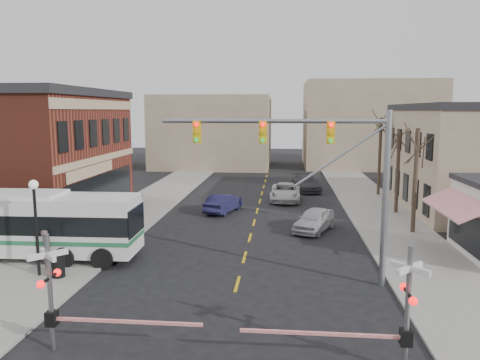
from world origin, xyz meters
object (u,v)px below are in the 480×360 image
object	(u,v)px
rr_crossing_east	(393,310)
street_lamp	(35,208)
trash_bin	(58,267)
car_c	(285,192)
transit_bus	(14,223)
rr_crossing_west	(63,294)
pedestrian_near	(46,249)
car_b	(224,203)
car_a	(314,220)
pedestrian_far	(64,226)
traffic_signal_mast	(323,160)
car_d	(306,183)

from	to	relation	value
rr_crossing_east	street_lamp	distance (m)	16.52
street_lamp	trash_bin	world-z (taller)	street_lamp
trash_bin	car_c	distance (m)	23.33
rr_crossing_east	street_lamp	bearing A→B (deg)	155.85
rr_crossing_east	car_c	size ratio (longest dim) A/B	1.01
transit_bus	rr_crossing_west	xyz separation A→B (m)	(7.24, -9.20, 0.02)
transit_bus	pedestrian_near	xyz separation A→B (m)	(2.64, -1.61, -0.86)
street_lamp	car_b	xyz separation A→B (m)	(6.95, 15.36, -2.68)
car_c	pedestrian_near	distance (m)	22.85
rr_crossing_east	car_c	xyz separation A→B (m)	(-3.20, 27.29, -1.20)
car_a	rr_crossing_west	bearing A→B (deg)	-95.94
car_a	pedestrian_far	size ratio (longest dim) A/B	2.99
traffic_signal_mast	street_lamp	distance (m)	13.61
car_a	car_d	world-z (taller)	car_d
transit_bus	trash_bin	world-z (taller)	transit_bus
rr_crossing_west	traffic_signal_mast	bearing A→B (deg)	37.94
car_d	rr_crossing_west	bearing A→B (deg)	-119.34
rr_crossing_east	rr_crossing_west	bearing A→B (deg)	178.68
car_b	pedestrian_near	world-z (taller)	pedestrian_near
car_d	transit_bus	bearing A→B (deg)	-138.84
traffic_signal_mast	street_lamp	xyz separation A→B (m)	(-13.40, -0.50, -2.34)
car_a	pedestrian_far	world-z (taller)	pedestrian_far
rr_crossing_west	pedestrian_near	world-z (taller)	rr_crossing_west
rr_crossing_east	car_b	size ratio (longest dim) A/B	1.26
car_b	rr_crossing_east	bearing A→B (deg)	126.94
rr_crossing_west	rr_crossing_east	distance (m)	10.58
transit_bus	car_a	world-z (taller)	transit_bus
transit_bus	trash_bin	distance (m)	4.97
car_b	pedestrian_far	bearing A→B (deg)	62.25
rr_crossing_west	car_b	xyz separation A→B (m)	(2.51, 21.85, -1.24)
transit_bus	car_d	bearing A→B (deg)	54.27
pedestrian_near	rr_crossing_east	bearing A→B (deg)	-142.12
street_lamp	pedestrian_near	bearing A→B (deg)	98.66
traffic_signal_mast	pedestrian_near	distance (m)	14.36
trash_bin	car_a	size ratio (longest dim) A/B	0.21
car_c	pedestrian_near	world-z (taller)	pedestrian_near
trash_bin	car_a	distance (m)	16.33
rr_crossing_west	car_b	bearing A→B (deg)	83.44
rr_crossing_east	trash_bin	bearing A→B (deg)	154.73
rr_crossing_west	pedestrian_far	size ratio (longest dim) A/B	3.75
car_b	pedestrian_near	distance (m)	15.93
rr_crossing_east	trash_bin	xyz separation A→B (m)	(-13.98, 6.60, -1.38)
traffic_signal_mast	rr_crossing_west	xyz separation A→B (m)	(-8.97, -6.99, -3.78)
car_b	pedestrian_far	distance (m)	12.53
rr_crossing_west	street_lamp	xyz separation A→B (m)	(-4.43, 6.49, 1.44)
traffic_signal_mast	car_c	world-z (taller)	traffic_signal_mast
rr_crossing_west	pedestrian_far	bearing A→B (deg)	115.94
car_b	transit_bus	bearing A→B (deg)	69.25
transit_bus	pedestrian_near	world-z (taller)	transit_bus
car_d	trash_bin	bearing A→B (deg)	-129.34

